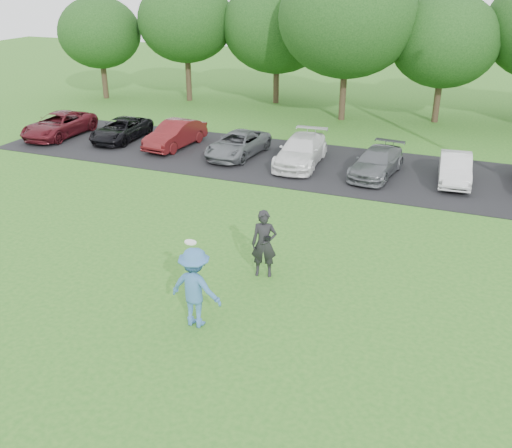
# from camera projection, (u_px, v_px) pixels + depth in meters

# --- Properties ---
(ground) EXTENTS (100.00, 100.00, 0.00)m
(ground) POSITION_uv_depth(u_px,v_px,m) (201.00, 329.00, 13.56)
(ground) COLOR #2A691E
(ground) RESTS_ON ground
(parking_lot) EXTENTS (32.00, 6.50, 0.03)m
(parking_lot) POSITION_uv_depth(u_px,v_px,m) (338.00, 168.00, 24.57)
(parking_lot) COLOR black
(parking_lot) RESTS_ON ground
(frisbee_player) EXTENTS (1.34, 0.81, 2.33)m
(frisbee_player) POSITION_uv_depth(u_px,v_px,m) (195.00, 288.00, 13.37)
(frisbee_player) COLOR #3C6DA9
(frisbee_player) RESTS_ON ground
(camera_bystander) EXTENTS (0.80, 0.63, 1.93)m
(camera_bystander) POSITION_uv_depth(u_px,v_px,m) (264.00, 244.00, 15.61)
(camera_bystander) COLOR black
(camera_bystander) RESTS_ON ground
(parked_cars) EXTENTS (30.82, 4.77, 1.24)m
(parked_cars) POSITION_uv_depth(u_px,v_px,m) (315.00, 153.00, 24.60)
(parked_cars) COLOR #53121A
(parked_cars) RESTS_ON parking_lot
(tree_row) EXTENTS (42.39, 9.85, 8.64)m
(tree_row) POSITION_uv_depth(u_px,v_px,m) (417.00, 29.00, 30.32)
(tree_row) COLOR #38281C
(tree_row) RESTS_ON ground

